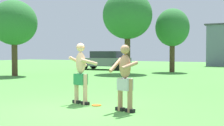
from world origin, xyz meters
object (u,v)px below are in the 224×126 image
at_px(player_in_gray, 125,77).
at_px(tree_left_field, 172,28).
at_px(player_with_cap, 81,70).
at_px(frisbee, 97,105).
at_px(tree_behind_players, 127,16).
at_px(car_gray_mid_lot, 105,60).
at_px(tree_right_field, 14,23).

bearing_deg(player_in_gray, tree_left_field, 103.09).
xyz_separation_m(player_with_cap, frisbee, (0.55, -0.04, -0.96)).
xyz_separation_m(player_with_cap, tree_behind_players, (-4.20, 11.78, 3.07)).
bearing_deg(car_gray_mid_lot, tree_right_field, -100.15).
xyz_separation_m(player_in_gray, tree_left_field, (-3.52, 15.13, 2.42)).
distance_m(player_with_cap, tree_left_field, 15.04).
distance_m(player_in_gray, tree_behind_players, 13.86).
bearing_deg(tree_left_field, player_in_gray, -76.91).
bearing_deg(tree_left_field, car_gray_mid_lot, 176.26).
bearing_deg(tree_behind_players, tree_right_field, -134.92).
bearing_deg(player_with_cap, player_in_gray, -13.91).
relative_size(tree_left_field, tree_right_field, 1.00).
relative_size(car_gray_mid_lot, tree_behind_players, 0.78).
distance_m(frisbee, tree_right_field, 12.42).
relative_size(player_with_cap, tree_right_field, 0.37).
relative_size(car_gray_mid_lot, tree_left_field, 0.94).
bearing_deg(tree_left_field, tree_behind_players, -127.76).
bearing_deg(tree_behind_players, frisbee, -68.10).
bearing_deg(car_gray_mid_lot, frisbee, -60.73).
bearing_deg(car_gray_mid_lot, player_with_cap, -62.28).
height_order(player_in_gray, tree_right_field, tree_right_field).
relative_size(player_with_cap, car_gray_mid_lot, 0.40).
relative_size(player_in_gray, tree_right_field, 0.35).
bearing_deg(car_gray_mid_lot, player_in_gray, -58.39).
xyz_separation_m(car_gray_mid_lot, tree_left_field, (6.04, -0.39, 2.48)).
relative_size(player_in_gray, tree_left_field, 0.35).
bearing_deg(tree_behind_players, car_gray_mid_lot, 138.22).
distance_m(player_with_cap, frisbee, 1.11).
bearing_deg(tree_behind_players, tree_left_field, 52.24).
distance_m(car_gray_mid_lot, tree_left_field, 6.54).
bearing_deg(tree_left_field, tree_right_field, -132.54).
height_order(player_in_gray, frisbee, player_in_gray).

